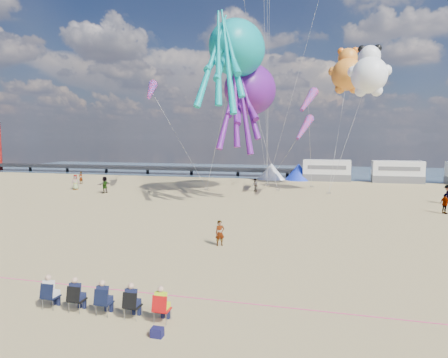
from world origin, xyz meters
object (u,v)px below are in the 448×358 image
(beachgoer_2, at_px, (447,194))
(beachgoer_4, at_px, (105,185))
(motorhome_0, at_px, (327,170))
(kite_panda, at_px, (369,75))
(kite_octopus_purple, at_px, (250,90))
(beachgoer_1, at_px, (255,185))
(motorhome_1, at_px, (397,172))
(spectator_row, at_px, (105,297))
(beachgoer_5, at_px, (81,178))
(tent_blue, at_px, (298,172))
(windsock_left, at_px, (151,90))
(windsock_mid, at_px, (308,100))
(kite_octopus_teal, at_px, (237,48))
(sandbag_b, at_px, (278,190))
(cooler_navy, at_px, (157,332))
(sandbag_a, at_px, (207,189))
(sandbag_e, at_px, (267,185))
(beachgoer_0, at_px, (75,182))
(sandbag_d, at_px, (312,186))
(tent_white, at_px, (271,171))
(windsock_right, at_px, (304,128))
(standing_person, at_px, (220,233))
(beachgoer_3, at_px, (445,204))
(sandbag_c, at_px, (329,193))
(kite_teddy_orange, at_px, (347,75))

(beachgoer_2, xyz_separation_m, beachgoer_4, (-35.28, -1.57, 0.04))
(motorhome_0, height_order, kite_panda, kite_panda)
(beachgoer_4, height_order, kite_octopus_purple, kite_octopus_purple)
(beachgoer_1, bearing_deg, beachgoer_4, -114.17)
(motorhome_1, bearing_deg, beachgoer_2, -84.91)
(spectator_row, height_order, beachgoer_5, beachgoer_5)
(motorhome_0, xyz_separation_m, tent_blue, (-4.00, 0.00, -0.30))
(windsock_left, xyz_separation_m, windsock_mid, (17.87, -0.78, -1.62))
(motorhome_1, relative_size, kite_octopus_teal, 0.55)
(motorhome_1, height_order, beachgoer_5, motorhome_1)
(spectator_row, xyz_separation_m, sandbag_b, (2.00, 34.42, -0.54))
(motorhome_0, xyz_separation_m, beachgoer_4, (-24.19, -19.43, -0.57))
(spectator_row, distance_m, kite_octopus_purple, 34.62)
(motorhome_0, xyz_separation_m, windsock_mid, (-2.04, -16.70, 8.53))
(motorhome_0, height_order, beachgoer_2, motorhome_0)
(motorhome_1, height_order, cooler_navy, motorhome_1)
(sandbag_a, xyz_separation_m, windsock_left, (-6.12, -1.75, 11.54))
(sandbag_b, bearing_deg, beachgoer_1, -150.77)
(sandbag_e, xyz_separation_m, kite_octopus_purple, (-1.24, -5.54, 11.49))
(sandbag_e, xyz_separation_m, kite_panda, (11.33, -5.98, 12.54))
(beachgoer_0, relative_size, beachgoer_1, 1.17)
(sandbag_d, distance_m, kite_octopus_teal, 19.91)
(tent_white, height_order, cooler_navy, tent_white)
(beachgoer_2, bearing_deg, tent_white, -143.33)
(sandbag_e, bearing_deg, tent_blue, 69.23)
(motorhome_0, height_order, spectator_row, motorhome_0)
(tent_blue, distance_m, windsock_mid, 18.99)
(motorhome_1, height_order, windsock_right, windsock_right)
(tent_white, xyz_separation_m, beachgoer_2, (19.09, -17.86, -0.31))
(beachgoer_1, bearing_deg, motorhome_1, 86.51)
(tent_white, xyz_separation_m, windsock_right, (5.65, -17.58, 5.98))
(tent_white, xyz_separation_m, sandbag_e, (0.67, -8.77, -1.09))
(spectator_row, xyz_separation_m, standing_person, (1.60, 9.75, 0.09))
(beachgoer_4, bearing_deg, standing_person, 62.38)
(motorhome_1, distance_m, kite_octopus_teal, 29.99)
(standing_person, bearing_deg, sandbag_e, 64.10)
(beachgoer_5, relative_size, windsock_mid, 0.31)
(beachgoer_3, height_order, sandbag_e, beachgoer_3)
(beachgoer_4, bearing_deg, windsock_right, 111.70)
(tent_white, relative_size, beachgoer_4, 2.14)
(beachgoer_2, distance_m, sandbag_c, 11.47)
(tent_blue, distance_m, beachgoer_0, 30.77)
(tent_white, xyz_separation_m, tent_blue, (4.00, 0.00, 0.00))
(kite_teddy_orange, relative_size, windsock_right, 1.42)
(sandbag_a, bearing_deg, motorhome_1, 31.32)
(beachgoer_2, bearing_deg, kite_teddy_orange, -143.79)
(sandbag_c, relative_size, windsock_mid, 0.09)
(beachgoer_2, xyz_separation_m, sandbag_b, (-16.60, 5.14, -0.78))
(beachgoer_3, distance_m, sandbag_a, 25.05)
(beachgoer_3, distance_m, kite_teddy_orange, 20.42)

